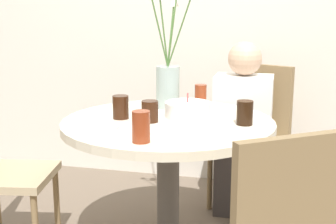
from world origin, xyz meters
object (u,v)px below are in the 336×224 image
object	(u,v)px
side_plate	(101,127)
drink_glass_4	(121,107)
drink_glass_3	(141,127)
flower_vase	(168,67)
chair_far_back	(255,128)
drink_glass_0	(150,111)
drink_glass_1	(245,113)
drink_glass_2	(201,95)
birthday_cake	(188,110)
person_woman	(242,135)

from	to	relation	value
side_plate	drink_glass_4	distance (m)	0.21
drink_glass_3	flower_vase	bearing A→B (deg)	94.94
chair_far_back	side_plate	xyz separation A→B (m)	(-0.63, -1.02, 0.23)
side_plate	drink_glass_0	bearing A→B (deg)	42.98
chair_far_back	drink_glass_3	bearing A→B (deg)	-82.94
flower_vase	drink_glass_1	distance (m)	0.55
side_plate	drink_glass_3	xyz separation A→B (m)	(0.24, -0.17, 0.06)
drink_glass_2	drink_glass_3	xyz separation A→B (m)	(-0.11, -0.76, 0.01)
drink_glass_2	drink_glass_3	size ratio (longest dim) A/B	0.91
drink_glass_3	drink_glass_4	size ratio (longest dim) A/B	1.14
birthday_cake	drink_glass_1	xyz separation A→B (m)	(0.29, -0.09, 0.02)
flower_vase	drink_glass_0	bearing A→B (deg)	-90.31
chair_far_back	drink_glass_1	bearing A→B (deg)	-65.36
drink_glass_1	person_woman	bearing A→B (deg)	95.29
side_plate	drink_glass_4	bearing A→B (deg)	82.98
drink_glass_1	drink_glass_4	distance (m)	0.60
flower_vase	side_plate	world-z (taller)	flower_vase
flower_vase	drink_glass_0	xyz separation A→B (m)	(-0.00, -0.34, -0.17)
side_plate	person_woman	xyz separation A→B (m)	(0.56, 0.87, -0.23)
flower_vase	drink_glass_1	bearing A→B (deg)	-32.99
flower_vase	drink_glass_3	world-z (taller)	flower_vase
drink_glass_2	drink_glass_0	bearing A→B (deg)	-111.38
side_plate	drink_glass_2	bearing A→B (deg)	59.67
side_plate	person_woman	bearing A→B (deg)	57.21
side_plate	drink_glass_1	world-z (taller)	drink_glass_1
flower_vase	drink_glass_1	world-z (taller)	flower_vase
chair_far_back	drink_glass_4	bearing A→B (deg)	-101.34
flower_vase	side_plate	size ratio (longest dim) A/B	4.68
drink_glass_0	drink_glass_3	size ratio (longest dim) A/B	0.79
drink_glass_0	drink_glass_1	world-z (taller)	drink_glass_1
chair_far_back	birthday_cake	world-z (taller)	chair_far_back
drink_glass_4	person_woman	distance (m)	0.91
birthday_cake	side_plate	bearing A→B (deg)	-137.30
drink_glass_4	birthday_cake	bearing A→B (deg)	19.27
drink_glass_0	drink_glass_4	distance (m)	0.16
birthday_cake	flower_vase	bearing A→B (deg)	127.50
drink_glass_0	drink_glass_4	world-z (taller)	drink_glass_4
flower_vase	drink_glass_1	xyz separation A→B (m)	(0.44, -0.28, -0.16)
drink_glass_1	flower_vase	bearing A→B (deg)	147.01
chair_far_back	flower_vase	world-z (taller)	flower_vase
chair_far_back	flower_vase	bearing A→B (deg)	-105.97
drink_glass_1	drink_glass_3	bearing A→B (deg)	-134.35
drink_glass_3	drink_glass_2	bearing A→B (deg)	81.99
flower_vase	person_woman	bearing A→B (deg)	44.00
drink_glass_3	chair_far_back	bearing A→B (deg)	71.84
birthday_cake	side_plate	size ratio (longest dim) A/B	1.36
flower_vase	drink_glass_0	world-z (taller)	flower_vase
flower_vase	drink_glass_0	distance (m)	0.38
chair_far_back	drink_glass_2	bearing A→B (deg)	-98.54
birthday_cake	drink_glass_3	distance (m)	0.49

